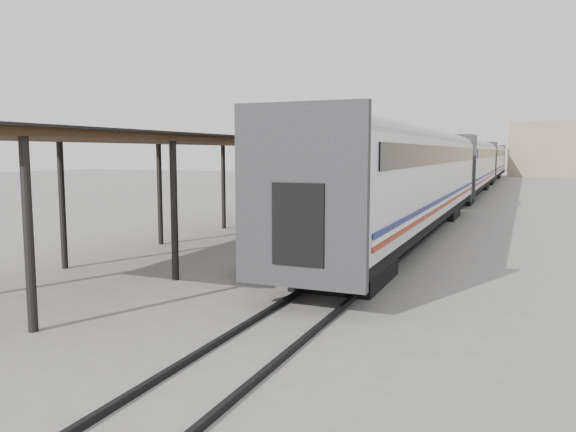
# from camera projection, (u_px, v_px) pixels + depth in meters

# --- Properties ---
(ground) EXTENTS (160.00, 160.00, 0.00)m
(ground) POSITION_uv_depth(u_px,v_px,m) (250.00, 270.00, 17.20)
(ground) COLOR slate
(ground) RESTS_ON ground
(train) EXTENTS (3.45, 76.01, 4.01)m
(train) POSITION_uv_depth(u_px,v_px,m) (468.00, 163.00, 46.55)
(train) COLOR silver
(train) RESTS_ON ground
(canopy) EXTENTS (4.90, 64.30, 4.15)m
(canopy) POSITION_uv_depth(u_px,v_px,m) (359.00, 146.00, 40.01)
(canopy) COLOR #422B19
(canopy) RESTS_ON ground
(rails) EXTENTS (1.54, 150.00, 0.12)m
(rails) POSITION_uv_depth(u_px,v_px,m) (468.00, 195.00, 47.03)
(rails) COLOR black
(rails) RESTS_ON ground
(building_far) EXTENTS (18.00, 10.00, 8.00)m
(building_far) POSITION_uv_depth(u_px,v_px,m) (574.00, 149.00, 82.62)
(building_far) COLOR tan
(building_far) RESTS_ON ground
(building_left) EXTENTS (12.00, 8.00, 6.00)m
(building_left) POSITION_uv_depth(u_px,v_px,m) (415.00, 156.00, 95.72)
(building_left) COLOR tan
(building_left) RESTS_ON ground
(baggage_cart) EXTENTS (1.77, 2.62, 0.86)m
(baggage_cart) POSITION_uv_depth(u_px,v_px,m) (266.00, 250.00, 16.93)
(baggage_cart) COLOR brown
(baggage_cart) RESTS_ON ground
(suitcase_stack) EXTENTS (1.32, 1.26, 0.57)m
(suitcase_stack) POSITION_uv_depth(u_px,v_px,m) (265.00, 235.00, 17.24)
(suitcase_stack) COLOR #38383A
(suitcase_stack) RESTS_ON baggage_cart
(luggage_tug) EXTENTS (1.20, 1.68, 1.35)m
(luggage_tug) POSITION_uv_depth(u_px,v_px,m) (371.00, 197.00, 37.27)
(luggage_tug) COLOR maroon
(luggage_tug) RESTS_ON ground
(porter) EXTENTS (0.47, 0.68, 1.80)m
(porter) POSITION_uv_depth(u_px,v_px,m) (264.00, 217.00, 16.11)
(porter) COLOR navy
(porter) RESTS_ON baggage_cart
(pedestrian) EXTENTS (1.15, 0.73, 1.82)m
(pedestrian) POSITION_uv_depth(u_px,v_px,m) (328.00, 205.00, 28.61)
(pedestrian) COLOR black
(pedestrian) RESTS_ON ground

